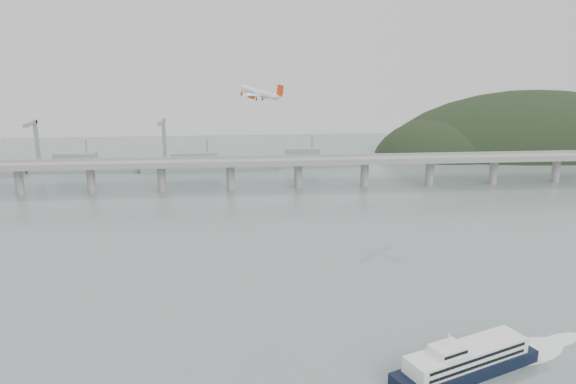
{
  "coord_description": "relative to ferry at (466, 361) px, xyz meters",
  "views": [
    {
      "loc": [
        -22.03,
        -202.59,
        105.46
      ],
      "look_at": [
        0.0,
        55.0,
        36.0
      ],
      "focal_mm": 35.0,
      "sensor_mm": 36.0,
      "label": 1
    }
  ],
  "objects": [
    {
      "name": "headland",
      "position": [
        235.24,
        377.25,
        -23.84
      ],
      "size": [
        365.0,
        155.0,
        156.0
      ],
      "color": "black",
      "rests_on": "ground"
    },
    {
      "name": "ground",
      "position": [
        -49.94,
        45.49,
        -4.5
      ],
      "size": [
        900.0,
        900.0,
        0.0
      ],
      "primitive_type": "plane",
      "color": "slate",
      "rests_on": "ground"
    },
    {
      "name": "airliner",
      "position": [
        -61.17,
        141.26,
        74.73
      ],
      "size": [
        26.19,
        27.63,
        9.2
      ],
      "rotation": [
        0.05,
        -0.14,
        2.31
      ],
      "color": "white",
      "rests_on": "ground"
    },
    {
      "name": "bridge",
      "position": [
        -51.09,
        245.49,
        13.15
      ],
      "size": [
        800.0,
        22.0,
        23.9
      ],
      "color": "gray",
      "rests_on": "ground"
    },
    {
      "name": "ferry",
      "position": [
        0.0,
        0.0,
        0.0
      ],
      "size": [
        83.54,
        40.93,
        16.59
      ],
      "rotation": [
        0.0,
        0.0,
        0.39
      ],
      "color": "black",
      "rests_on": "ground"
    },
    {
      "name": "distant_fleet",
      "position": [
        -205.3,
        310.57,
        1.72
      ],
      "size": [
        453.0,
        60.9,
        40.0
      ],
      "color": "gray",
      "rests_on": "ground"
    }
  ]
}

